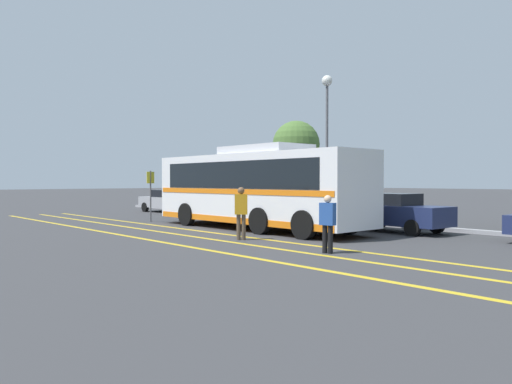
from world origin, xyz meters
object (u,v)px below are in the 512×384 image
object	(u,v)px
pedestrian_1	(241,210)
pedestrian_0	(328,221)
street_lamp	(327,113)
parked_car_3	(395,212)
tree_0	(296,145)
transit_bus	(256,187)
parked_car_1	(218,203)
parked_car_2	(291,207)
bus_stop_sign	(151,190)
parked_car_0	(168,201)

from	to	relation	value
pedestrian_1	pedestrian_0	bearing A→B (deg)	129.71
pedestrian_1	street_lamp	world-z (taller)	street_lamp
parked_car_3	tree_0	size ratio (longest dim) A/B	0.78
transit_bus	parked_car_1	size ratio (longest dim) A/B	2.73
parked_car_2	pedestrian_1	size ratio (longest dim) A/B	2.51
transit_bus	street_lamp	distance (m)	7.58
parked_car_2	parked_car_3	xyz separation A→B (m)	(5.57, 0.03, 0.03)
bus_stop_sign	street_lamp	xyz separation A→B (m)	(4.54, 7.76, 3.97)
parked_car_2	parked_car_3	world-z (taller)	parked_car_3
parked_car_3	street_lamp	world-z (taller)	street_lamp
parked_car_1	pedestrian_1	bearing A→B (deg)	-125.09
transit_bus	street_lamp	xyz separation A→B (m)	(-1.60, 6.37, 3.78)
street_lamp	parked_car_1	bearing A→B (deg)	-153.47
parked_car_3	parked_car_2	bearing A→B (deg)	-86.61
parked_car_0	tree_0	world-z (taller)	tree_0
transit_bus	pedestrian_1	bearing A→B (deg)	-139.35
parked_car_1	pedestrian_0	world-z (taller)	pedestrian_0
pedestrian_0	tree_0	xyz separation A→B (m)	(-11.73, 11.06, 3.24)
parked_car_1	pedestrian_0	distance (m)	15.22
parked_car_2	bus_stop_sign	xyz separation A→B (m)	(-4.98, -4.65, 0.83)
pedestrian_0	tree_0	size ratio (longest dim) A/B	0.29
parked_car_0	transit_bus	bearing A→B (deg)	-106.38
parked_car_0	pedestrian_1	size ratio (longest dim) A/B	2.32
parked_car_2	parked_car_3	distance (m)	5.57
parked_car_3	transit_bus	bearing A→B (deg)	-50.16
tree_0	bus_stop_sign	bearing A→B (deg)	-95.19
parked_car_0	parked_car_2	xyz separation A→B (m)	(10.99, -0.05, 0.01)
parked_car_0	pedestrian_1	distance (m)	15.89
pedestrian_1	transit_bus	bearing A→B (deg)	-96.51
parked_car_1	pedestrian_0	bearing A→B (deg)	-117.56
pedestrian_0	pedestrian_1	bearing A→B (deg)	165.52
pedestrian_1	bus_stop_sign	bearing A→B (deg)	-56.95
tree_0	parked_car_3	bearing A→B (deg)	-25.52
parked_car_2	street_lamp	distance (m)	5.74
tree_0	street_lamp	bearing A→B (deg)	-23.00
tree_0	transit_bus	bearing A→B (deg)	-56.29
pedestrian_0	bus_stop_sign	size ratio (longest dim) A/B	0.64
parked_car_2	tree_0	xyz separation A→B (m)	(-4.14, 4.67, 3.41)
parked_car_1	tree_0	world-z (taller)	tree_0
parked_car_2	bus_stop_sign	world-z (taller)	bus_stop_sign
parked_car_0	parked_car_2	size ratio (longest dim) A/B	0.92
parked_car_0	bus_stop_sign	world-z (taller)	bus_stop_sign
parked_car_3	pedestrian_0	xyz separation A→B (m)	(2.02, -6.42, 0.14)
parked_car_0	pedestrian_1	xyz separation A→B (m)	(14.62, -6.21, 0.29)
parked_car_0	street_lamp	xyz separation A→B (m)	(10.54, 3.05, 4.81)
pedestrian_0	bus_stop_sign	distance (m)	12.71
transit_bus	bus_stop_sign	world-z (taller)	transit_bus
pedestrian_1	parked_car_3	bearing A→B (deg)	-154.39
parked_car_1	pedestrian_0	size ratio (longest dim) A/B	2.50
transit_bus	parked_car_0	distance (m)	12.63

